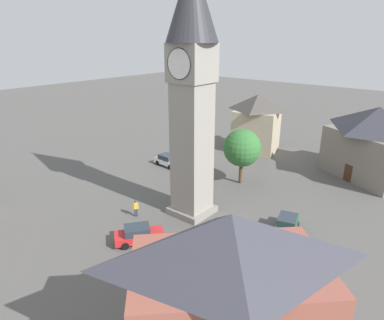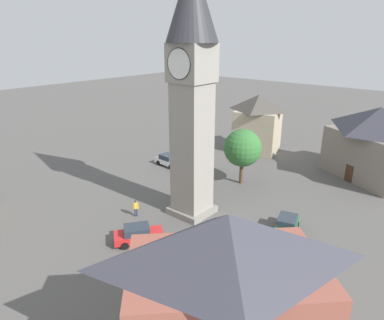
% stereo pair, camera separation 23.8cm
% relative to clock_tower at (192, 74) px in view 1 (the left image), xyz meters
% --- Properties ---
extents(ground_plane, '(200.00, 200.00, 0.00)m').
position_rel_clock_tower_xyz_m(ground_plane, '(-0.00, -0.00, -13.47)').
color(ground_plane, '#565451').
extents(clock_tower, '(4.50, 4.50, 23.00)m').
position_rel_clock_tower_xyz_m(clock_tower, '(0.00, 0.00, 0.00)').
color(clock_tower, gray).
rests_on(clock_tower, ground).
extents(car_blue_kerb, '(3.81, 4.32, 1.53)m').
position_rel_clock_tower_xyz_m(car_blue_kerb, '(-0.06, -6.98, -12.71)').
color(car_blue_kerb, red).
rests_on(car_blue_kerb, ground).
extents(car_silver_kerb, '(4.45, 3.34, 1.53)m').
position_rel_clock_tower_xyz_m(car_silver_kerb, '(-4.50, 5.29, -12.71)').
color(car_silver_kerb, red).
rests_on(car_silver_kerb, ground).
extents(car_red_corner, '(2.75, 4.43, 1.53)m').
position_rel_clock_tower_xyz_m(car_red_corner, '(8.89, 2.52, -12.71)').
color(car_red_corner, '#236B38').
rests_on(car_red_corner, ground).
extents(car_white_side, '(4.24, 2.03, 1.53)m').
position_rel_clock_tower_xyz_m(car_white_side, '(-10.87, 7.94, -12.71)').
color(car_white_side, white).
rests_on(car_white_side, ground).
extents(pedestrian, '(0.38, 0.49, 1.69)m').
position_rel_clock_tower_xyz_m(pedestrian, '(-3.64, -4.13, -12.46)').
color(pedestrian, '#2D3351').
rests_on(pedestrian, ground).
extents(tree, '(4.38, 4.38, 6.59)m').
position_rel_clock_tower_xyz_m(tree, '(-0.24, 9.31, -9.09)').
color(tree, brown).
rests_on(tree, ground).
extents(building_shop_left, '(10.49, 10.50, 9.60)m').
position_rel_clock_tower_xyz_m(building_shop_left, '(12.72, -12.63, -8.58)').
color(building_shop_left, '#995142').
rests_on(building_shop_left, ground).
extents(building_terrace_right, '(12.72, 11.23, 8.81)m').
position_rel_clock_tower_xyz_m(building_terrace_right, '(10.96, 21.04, -8.97)').
color(building_terrace_right, slate).
rests_on(building_terrace_right, ground).
extents(building_hall_far, '(7.60, 6.86, 8.56)m').
position_rel_clock_tower_xyz_m(building_hall_far, '(-5.17, 21.15, -9.11)').
color(building_hall_far, tan).
rests_on(building_hall_far, ground).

